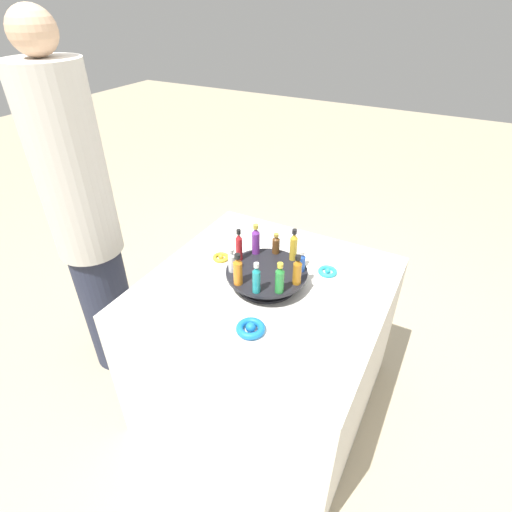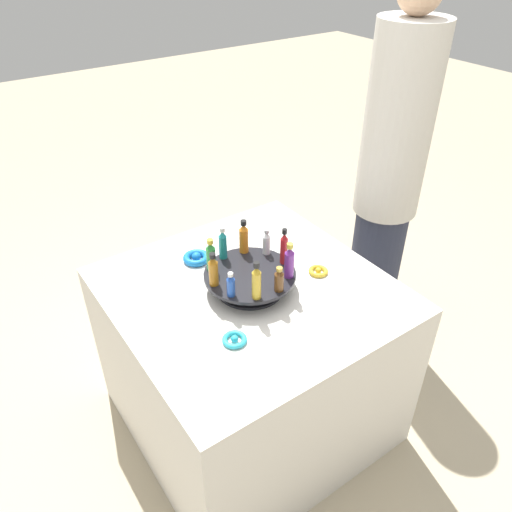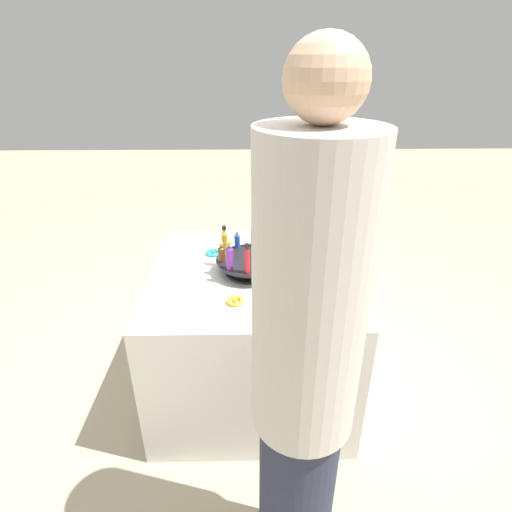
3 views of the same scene
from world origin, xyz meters
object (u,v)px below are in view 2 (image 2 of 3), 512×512
at_px(bottle_clear, 267,243).
at_px(person_figure, 389,181).
at_px(bottle_green, 211,256).
at_px(bottle_amber, 213,270).
at_px(bottle_gold, 256,282).
at_px(ribbon_bow_gold, 318,271).
at_px(bottle_teal, 223,244).
at_px(bottle_blue, 231,285).
at_px(bottle_purple, 289,262).
at_px(bottle_brown, 279,280).
at_px(bottle_orange, 244,238).
at_px(display_stand, 250,279).
at_px(ribbon_bow_teal, 235,339).
at_px(bottle_red, 284,247).
at_px(ribbon_bow_blue, 196,258).

bearing_deg(bottle_clear, person_figure, 5.90).
distance_m(bottle_clear, bottle_green, 0.22).
height_order(bottle_amber, bottle_gold, bottle_gold).
bearing_deg(bottle_green, ribbon_bow_gold, -24.00).
relative_size(bottle_teal, bottle_blue, 1.41).
bearing_deg(bottle_purple, bottle_brown, -151.07).
relative_size(bottle_orange, bottle_green, 1.05).
distance_m(bottle_teal, person_figure, 0.85).
bearing_deg(display_stand, person_figure, 9.51).
height_order(bottle_clear, ribbon_bow_teal, bottle_clear).
distance_m(bottle_teal, bottle_green, 0.08).
bearing_deg(bottle_red, bottle_teal, 136.93).
relative_size(bottle_orange, ribbon_bow_gold, 1.81).
distance_m(ribbon_bow_blue, person_figure, 0.91).
height_order(bottle_blue, person_figure, person_figure).
bearing_deg(bottle_teal, bottle_gold, -97.07).
xyz_separation_m(bottle_teal, bottle_brown, (0.05, -0.26, -0.02)).
distance_m(bottle_teal, ribbon_bow_gold, 0.37).
distance_m(bottle_purple, bottle_orange, 0.22).
bearing_deg(bottle_teal, bottle_brown, -79.07).
distance_m(bottle_green, ribbon_bow_teal, 0.32).
relative_size(bottle_blue, bottle_gold, 0.64).
bearing_deg(bottle_red, person_figure, 12.61).
bearing_deg(bottle_orange, bottle_gold, -115.07).
bearing_deg(bottle_red, bottle_clear, 100.93).
height_order(bottle_orange, bottle_brown, bottle_orange).
bearing_deg(bottle_brown, ribbon_bow_gold, 15.59).
relative_size(bottle_red, person_figure, 0.08).
bearing_deg(person_figure, ribbon_bow_teal, 8.47).
relative_size(display_stand, bottle_red, 2.32).
height_order(bottle_red, ribbon_bow_blue, bottle_red).
distance_m(bottle_brown, ribbon_bow_blue, 0.41).
bearing_deg(bottle_purple, person_figure, 17.56).
xyz_separation_m(ribbon_bow_gold, ribbon_bow_blue, (-0.33, 0.32, 0.01)).
bearing_deg(bottle_blue, bottle_clear, 28.93).
height_order(bottle_teal, ribbon_bow_gold, bottle_teal).
relative_size(bottle_red, bottle_teal, 1.10).
height_order(bottle_clear, bottle_teal, bottle_teal).
relative_size(bottle_red, bottle_orange, 1.06).
xyz_separation_m(bottle_teal, ribbon_bow_gold, (0.28, -0.20, -0.12)).
relative_size(bottle_orange, ribbon_bow_blue, 1.28).
xyz_separation_m(bottle_red, bottle_gold, (-0.19, -0.11, 0.00)).
bearing_deg(bottle_gold, display_stand, 64.93).
distance_m(bottle_brown, person_figure, 0.84).
relative_size(bottle_red, bottle_green, 1.11).
bearing_deg(bottle_orange, display_stand, -115.07).
bearing_deg(ribbon_bow_blue, bottle_blue, -98.20).
bearing_deg(ribbon_bow_gold, bottle_orange, 136.87).
bearing_deg(person_figure, bottle_gold, 6.92).
xyz_separation_m(bottle_teal, bottle_blue, (-0.09, -0.20, -0.02)).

